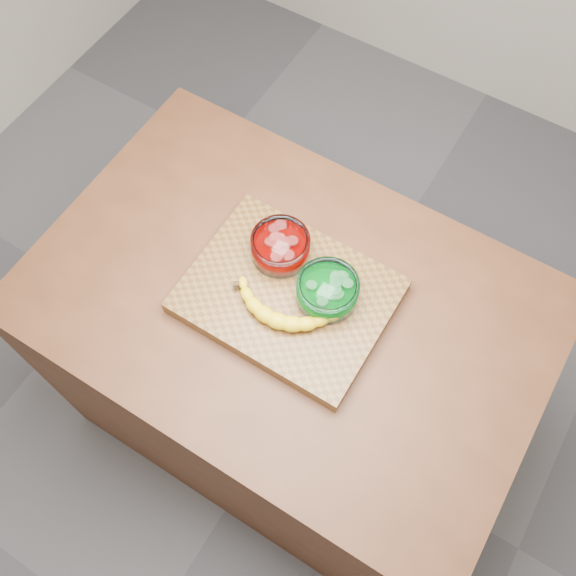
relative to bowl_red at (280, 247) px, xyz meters
The scene contains 7 objects.
ground 0.98m from the bowl_red, 48.69° to the right, with size 3.50×3.50×0.00m, color #56565A.
room_shell 0.72m from the bowl_red, 48.69° to the right, with size 3.52×3.52×2.71m.
counter 0.53m from the bowl_red, 48.69° to the right, with size 1.20×0.80×0.90m, color #522C18.
cutting_board 0.11m from the bowl_red, 48.69° to the right, with size 0.45×0.35×0.04m, color brown.
bowl_red is the anchor object (origin of this frame).
bowl_green 0.15m from the bowl_red, 15.78° to the right, with size 0.14×0.14×0.06m.
banana 0.14m from the bowl_red, 56.37° to the right, with size 0.27×0.14×0.04m, color yellow, non-canonical shape.
Camera 1 is at (0.34, -0.55, 2.23)m, focal length 40.00 mm.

